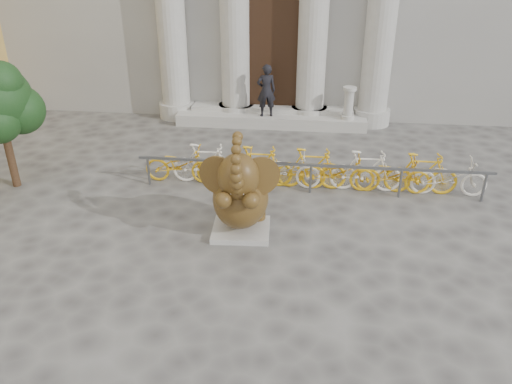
# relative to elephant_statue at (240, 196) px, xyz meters

# --- Properties ---
(ground) EXTENTS (80.00, 80.00, 0.00)m
(ground) POSITION_rel_elephant_statue_xyz_m (0.01, -2.56, -0.83)
(ground) COLOR #474442
(ground) RESTS_ON ground
(entrance_steps) EXTENTS (6.00, 1.20, 0.36)m
(entrance_steps) POSITION_rel_elephant_statue_xyz_m (0.01, 6.84, -0.65)
(entrance_steps) COLOR #A8A59E
(entrance_steps) RESTS_ON ground
(elephant_statue) EXTENTS (1.53, 1.71, 2.28)m
(elephant_statue) POSITION_rel_elephant_statue_xyz_m (0.00, 0.00, 0.00)
(elephant_statue) COLOR #A8A59E
(elephant_statue) RESTS_ON ground
(bike_rack) EXTENTS (8.14, 0.53, 1.00)m
(bike_rack) POSITION_rel_elephant_statue_xyz_m (1.35, 2.25, -0.33)
(bike_rack) COLOR slate
(bike_rack) RESTS_ON ground
(pedestrian) EXTENTS (0.67, 0.52, 1.62)m
(pedestrian) POSITION_rel_elephant_statue_xyz_m (-0.13, 6.56, 0.34)
(pedestrian) COLOR black
(pedestrian) RESTS_ON entrance_steps
(balustrade_post) EXTENTS (0.41, 0.41, 1.00)m
(balustrade_post) POSITION_rel_elephant_statue_xyz_m (2.41, 6.54, -0.01)
(balustrade_post) COLOR #A8A59E
(balustrade_post) RESTS_ON entrance_steps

